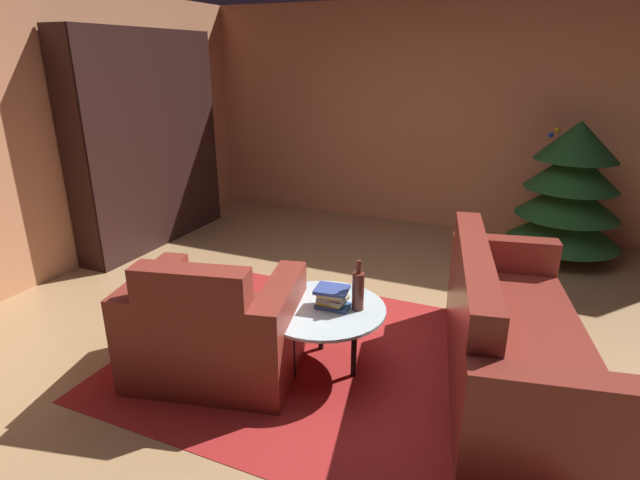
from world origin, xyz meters
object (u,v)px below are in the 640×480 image
coffee_table (323,312)px  book_stack_on_table (332,297)px  couch_red (509,341)px  armchair_red (214,331)px  bookshelf_unit (157,139)px  bottle_on_table (358,290)px  decorated_tree (570,191)px

coffee_table → book_stack_on_table: book_stack_on_table is taller
coffee_table → couch_red: bearing=14.8°
armchair_red → couch_red: size_ratio=0.58×
bookshelf_unit → couch_red: 4.01m
bookshelf_unit → book_stack_on_table: (2.65, -1.60, -0.58)m
bookshelf_unit → bottle_on_table: bearing=-29.2°
armchair_red → couch_red: 1.80m
couch_red → coffee_table: size_ratio=2.52×
book_stack_on_table → bottle_on_table: bearing=14.6°
armchair_red → decorated_tree: size_ratio=0.85×
armchair_red → book_stack_on_table: bearing=27.5°
bottle_on_table → book_stack_on_table: bearing=-165.4°
book_stack_on_table → decorated_tree: (1.37, 2.69, 0.18)m
bookshelf_unit → armchair_red: 2.90m
bottle_on_table → decorated_tree: bearing=65.4°
couch_red → book_stack_on_table: 1.09m
coffee_table → armchair_red: bearing=-152.3°
decorated_tree → coffee_table: bearing=-117.6°
bookshelf_unit → couch_red: bookshelf_unit is taller
bookshelf_unit → decorated_tree: size_ratio=1.60×
bookshelf_unit → book_stack_on_table: 3.15m
bottle_on_table → armchair_red: bearing=-154.8°
bottle_on_table → decorated_tree: decorated_tree is taller
armchair_red → decorated_tree: decorated_tree is taller
armchair_red → bottle_on_table: (0.81, 0.38, 0.27)m
decorated_tree → book_stack_on_table: bearing=-116.9°
couch_red → decorated_tree: bearing=82.3°
armchair_red → bottle_on_table: armchair_red is taller
couch_red → book_stack_on_table: couch_red is taller
couch_red → bottle_on_table: bearing=-165.8°
bookshelf_unit → decorated_tree: 4.18m
bookshelf_unit → coffee_table: (2.60, -1.63, -0.69)m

